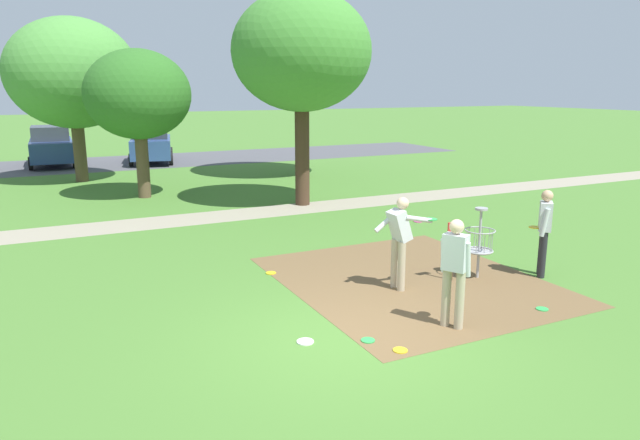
{
  "coord_description": "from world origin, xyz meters",
  "views": [
    {
      "loc": [
        -3.81,
        -6.93,
        3.64
      ],
      "look_at": [
        1.2,
        3.32,
        1.0
      ],
      "focal_mm": 32.54,
      "sensor_mm": 36.0,
      "label": 1
    }
  ],
  "objects_px": {
    "tree_near_left": "(302,52)",
    "parked_car_center_left": "(51,146)",
    "frisbee_mid_grass": "(418,221)",
    "tree_mid_left": "(73,74)",
    "disc_golf_basket": "(477,240)",
    "frisbee_by_tee": "(400,350)",
    "tree_near_right": "(301,50)",
    "frisbee_far_left": "(368,340)",
    "player_throwing": "(400,237)",
    "frisbee_scattered_a": "(305,342)",
    "frisbee_far_right": "(271,273)",
    "player_waiting_left": "(544,228)",
    "parked_car_center_right": "(151,144)",
    "frisbee_near_basket": "(542,309)",
    "player_foreground_watching": "(455,267)",
    "tree_mid_center": "(138,95)"
  },
  "relations": [
    {
      "from": "tree_near_left",
      "to": "frisbee_far_right",
      "type": "bearing_deg",
      "value": -119.57
    },
    {
      "from": "player_throwing",
      "to": "frisbee_by_tee",
      "type": "xyz_separation_m",
      "value": [
        -1.42,
        -2.19,
        -0.98
      ]
    },
    {
      "from": "frisbee_far_left",
      "to": "parked_car_center_right",
      "type": "distance_m",
      "value": 22.34
    },
    {
      "from": "disc_golf_basket",
      "to": "tree_near_right",
      "type": "xyz_separation_m",
      "value": [
        2.41,
        13.53,
        4.31
      ]
    },
    {
      "from": "player_foreground_watching",
      "to": "frisbee_by_tee",
      "type": "distance_m",
      "value": 1.57
    },
    {
      "from": "player_throwing",
      "to": "tree_mid_center",
      "type": "height_order",
      "value": "tree_mid_center"
    },
    {
      "from": "frisbee_near_basket",
      "to": "tree_near_left",
      "type": "bearing_deg",
      "value": 89.73
    },
    {
      "from": "frisbee_far_left",
      "to": "parked_car_center_left",
      "type": "distance_m",
      "value": 23.45
    },
    {
      "from": "player_waiting_left",
      "to": "player_throwing",
      "type": "bearing_deg",
      "value": 168.34
    },
    {
      "from": "player_throwing",
      "to": "frisbee_far_left",
      "type": "relative_size",
      "value": 8.28
    },
    {
      "from": "frisbee_by_tee",
      "to": "tree_near_left",
      "type": "relative_size",
      "value": 0.03
    },
    {
      "from": "frisbee_scattered_a",
      "to": "tree_mid_left",
      "type": "bearing_deg",
      "value": 95.78
    },
    {
      "from": "tree_near_left",
      "to": "parked_car_center_right",
      "type": "bearing_deg",
      "value": 100.42
    },
    {
      "from": "player_foreground_watching",
      "to": "frisbee_near_basket",
      "type": "relative_size",
      "value": 8.48
    },
    {
      "from": "frisbee_far_right",
      "to": "tree_mid_center",
      "type": "distance_m",
      "value": 10.09
    },
    {
      "from": "frisbee_far_left",
      "to": "frisbee_scattered_a",
      "type": "xyz_separation_m",
      "value": [
        -0.84,
        0.36,
        0.0
      ]
    },
    {
      "from": "frisbee_near_basket",
      "to": "frisbee_by_tee",
      "type": "distance_m",
      "value": 3.01
    },
    {
      "from": "disc_golf_basket",
      "to": "frisbee_far_left",
      "type": "xyz_separation_m",
      "value": [
        -3.33,
        -1.57,
        -0.74
      ]
    },
    {
      "from": "frisbee_far_left",
      "to": "disc_golf_basket",
      "type": "bearing_deg",
      "value": 25.2
    },
    {
      "from": "disc_golf_basket",
      "to": "tree_near_left",
      "type": "xyz_separation_m",
      "value": [
        -0.04,
        8.02,
        3.87
      ]
    },
    {
      "from": "frisbee_scattered_a",
      "to": "tree_near_left",
      "type": "relative_size",
      "value": 0.04
    },
    {
      "from": "frisbee_by_tee",
      "to": "tree_near_left",
      "type": "distance_m",
      "value": 11.49
    },
    {
      "from": "frisbee_far_right",
      "to": "tree_near_right",
      "type": "distance_m",
      "value": 13.89
    },
    {
      "from": "frisbee_by_tee",
      "to": "parked_car_center_left",
      "type": "height_order",
      "value": "parked_car_center_left"
    },
    {
      "from": "tree_near_right",
      "to": "frisbee_near_basket",
      "type": "bearing_deg",
      "value": -99.26
    },
    {
      "from": "tree_near_left",
      "to": "tree_mid_center",
      "type": "bearing_deg",
      "value": 140.96
    },
    {
      "from": "player_throwing",
      "to": "frisbee_near_basket",
      "type": "bearing_deg",
      "value": -50.6
    },
    {
      "from": "tree_mid_left",
      "to": "parked_car_center_left",
      "type": "xyz_separation_m",
      "value": [
        -0.87,
        5.57,
        -3.18
      ]
    },
    {
      "from": "player_foreground_watching",
      "to": "tree_near_left",
      "type": "height_order",
      "value": "tree_near_left"
    },
    {
      "from": "frisbee_near_basket",
      "to": "frisbee_scattered_a",
      "type": "bearing_deg",
      "value": 171.86
    },
    {
      "from": "frisbee_scattered_a",
      "to": "tree_near_left",
      "type": "xyz_separation_m",
      "value": [
        4.13,
        9.23,
        4.61
      ]
    },
    {
      "from": "disc_golf_basket",
      "to": "player_throwing",
      "type": "relative_size",
      "value": 0.81
    },
    {
      "from": "frisbee_far_left",
      "to": "frisbee_scattered_a",
      "type": "bearing_deg",
      "value": 156.69
    },
    {
      "from": "tree_near_left",
      "to": "parked_car_center_left",
      "type": "distance_m",
      "value": 15.61
    },
    {
      "from": "tree_near_left",
      "to": "tree_near_right",
      "type": "xyz_separation_m",
      "value": [
        2.45,
        5.5,
        0.44
      ]
    },
    {
      "from": "frisbee_mid_grass",
      "to": "tree_mid_left",
      "type": "bearing_deg",
      "value": 123.76
    },
    {
      "from": "player_throwing",
      "to": "frisbee_near_basket",
      "type": "height_order",
      "value": "player_throwing"
    },
    {
      "from": "tree_near_right",
      "to": "tree_mid_left",
      "type": "xyz_separation_m",
      "value": [
        -8.33,
        2.51,
        -0.96
      ]
    },
    {
      "from": "frisbee_far_right",
      "to": "parked_car_center_left",
      "type": "relative_size",
      "value": 0.05
    },
    {
      "from": "player_waiting_left",
      "to": "frisbee_far_right",
      "type": "xyz_separation_m",
      "value": [
        -4.72,
        2.46,
        -0.96
      ]
    },
    {
      "from": "disc_golf_basket",
      "to": "frisbee_by_tee",
      "type": "relative_size",
      "value": 6.67
    },
    {
      "from": "player_throwing",
      "to": "player_waiting_left",
      "type": "relative_size",
      "value": 1.0
    },
    {
      "from": "parked_car_center_right",
      "to": "tree_near_left",
      "type": "bearing_deg",
      "value": -79.58
    },
    {
      "from": "disc_golf_basket",
      "to": "frisbee_scattered_a",
      "type": "distance_m",
      "value": 4.41
    },
    {
      "from": "parked_car_center_left",
      "to": "parked_car_center_right",
      "type": "xyz_separation_m",
      "value": [
        4.41,
        -0.86,
        0.0
      ]
    },
    {
      "from": "parked_car_center_left",
      "to": "parked_car_center_right",
      "type": "height_order",
      "value": "same"
    },
    {
      "from": "frisbee_by_tee",
      "to": "frisbee_far_right",
      "type": "distance_m",
      "value": 4.06
    },
    {
      "from": "disc_golf_basket",
      "to": "tree_near_right",
      "type": "bearing_deg",
      "value": 79.9
    },
    {
      "from": "parked_car_center_right",
      "to": "disc_golf_basket",
      "type": "bearing_deg",
      "value": -83.45
    },
    {
      "from": "frisbee_scattered_a",
      "to": "tree_mid_left",
      "type": "distance_m",
      "value": 17.8
    }
  ]
}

